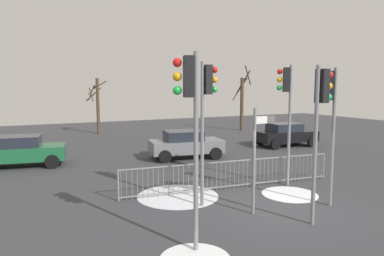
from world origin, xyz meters
TOP-DOWN VIEW (x-y plane):
  - ground_plane at (0.00, 0.00)m, footprint 60.00×60.00m
  - traffic_light_mid_right at (-1.77, 1.19)m, footprint 0.57×0.33m
  - traffic_light_rear_left at (1.67, -0.48)m, footprint 0.48×0.45m
  - traffic_light_mid_left at (0.25, -1.48)m, footprint 0.57×0.32m
  - traffic_light_foreground_right at (2.02, 1.89)m, footprint 0.51×0.43m
  - traffic_light_rear_right at (-3.63, -1.41)m, footprint 0.55×0.37m
  - direction_sign_post at (-0.83, -0.11)m, footprint 0.79×0.09m
  - pedestrian_guard_railing at (-0.02, 2.37)m, footprint 8.37×0.95m
  - car_grey_mid at (0.88, 8.30)m, footprint 4.02×2.41m
  - car_black_near at (8.23, 8.91)m, footprint 3.96×2.27m
  - car_green_far at (-6.91, 9.97)m, footprint 4.03×2.45m
  - bare_tree_left at (-1.22, 20.29)m, footprint 1.67×1.43m
  - bare_tree_centre at (10.47, 17.08)m, footprint 1.51×1.52m
  - snow_patch_kerb at (1.42, 0.88)m, footprint 1.94×1.94m
  - snow_patch_verge at (-2.19, 2.45)m, footprint 2.81×2.81m

SIDE VIEW (x-z plane):
  - ground_plane at x=0.00m, z-range 0.00..0.00m
  - snow_patch_kerb at x=1.42m, z-range 0.00..0.01m
  - snow_patch_verge at x=-2.19m, z-range 0.00..0.01m
  - pedestrian_guard_railing at x=-0.02m, z-range 0.02..1.09m
  - car_grey_mid at x=0.88m, z-range 0.03..1.50m
  - car_black_near at x=8.23m, z-range 0.03..1.50m
  - car_green_far at x=-6.91m, z-range 0.03..1.50m
  - direction_sign_post at x=-0.83m, z-range 0.19..3.34m
  - bare_tree_left at x=-1.22m, z-range 0.19..4.63m
  - bare_tree_centre at x=10.47m, z-range -0.19..5.36m
  - traffic_light_mid_left at x=0.25m, z-range 1.01..5.35m
  - traffic_light_rear_left at x=1.67m, z-range 1.01..5.37m
  - traffic_light_mid_right at x=-1.77m, z-range 1.05..5.59m
  - traffic_light_rear_right at x=-3.63m, z-range 1.06..5.59m
  - traffic_light_foreground_right at x=2.02m, z-range 1.06..5.64m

